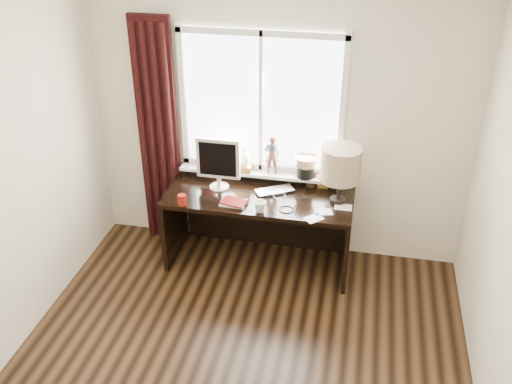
% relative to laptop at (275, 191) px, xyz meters
% --- Properties ---
extents(ceiling, '(3.50, 4.00, 0.00)m').
position_rel_laptop_xyz_m(ceiling, '(-0.03, -1.72, 1.84)').
color(ceiling, white).
rests_on(ceiling, wall_back).
extents(wall_back, '(3.50, 0.00, 2.60)m').
position_rel_laptop_xyz_m(wall_back, '(-0.03, 0.28, 0.54)').
color(wall_back, beige).
rests_on(wall_back, ground).
extents(laptop, '(0.41, 0.37, 0.03)m').
position_rel_laptop_xyz_m(laptop, '(0.00, 0.00, 0.00)').
color(laptop, silver).
rests_on(laptop, desk).
extents(mug, '(0.15, 0.15, 0.11)m').
position_rel_laptop_xyz_m(mug, '(-0.07, -0.36, 0.04)').
color(mug, white).
rests_on(mug, desk).
extents(red_cup, '(0.07, 0.07, 0.10)m').
position_rel_laptop_xyz_m(red_cup, '(-0.76, -0.39, 0.04)').
color(red_cup, maroon).
rests_on(red_cup, desk).
extents(window, '(1.52, 0.22, 1.40)m').
position_rel_laptop_xyz_m(window, '(-0.19, 0.23, 0.54)').
color(window, white).
rests_on(window, ground).
extents(curtain, '(0.38, 0.09, 2.25)m').
position_rel_laptop_xyz_m(curtain, '(-1.16, 0.19, 0.35)').
color(curtain, black).
rests_on(curtain, floor).
extents(desk, '(1.70, 0.70, 0.75)m').
position_rel_laptop_xyz_m(desk, '(-0.13, 0.01, -0.26)').
color(desk, black).
rests_on(desk, floor).
extents(monitor, '(0.40, 0.18, 0.49)m').
position_rel_laptop_xyz_m(monitor, '(-0.52, -0.02, 0.26)').
color(monitor, beige).
rests_on(monitor, desk).
extents(notebook_stack, '(0.24, 0.19, 0.03)m').
position_rel_laptop_xyz_m(notebook_stack, '(-0.32, -0.28, 0.00)').
color(notebook_stack, beige).
rests_on(notebook_stack, desk).
extents(brush_holder, '(0.09, 0.09, 0.25)m').
position_rel_laptop_xyz_m(brush_holder, '(0.31, 0.19, 0.05)').
color(brush_holder, black).
rests_on(brush_holder, desk).
extents(icon_frame, '(0.10, 0.03, 0.13)m').
position_rel_laptop_xyz_m(icon_frame, '(0.42, 0.16, 0.05)').
color(icon_frame, gold).
rests_on(icon_frame, desk).
extents(table_lamp, '(0.35, 0.35, 0.52)m').
position_rel_laptop_xyz_m(table_lamp, '(0.58, -0.05, 0.35)').
color(table_lamp, black).
rests_on(table_lamp, desk).
extents(loose_papers, '(0.40, 0.38, 0.00)m').
position_rel_laptop_xyz_m(loose_papers, '(0.50, -0.26, -0.01)').
color(loose_papers, white).
rests_on(loose_papers, desk).
extents(desk_cables, '(0.24, 0.55, 0.01)m').
position_rel_laptop_xyz_m(desk_cables, '(0.20, -0.11, -0.01)').
color(desk_cables, black).
rests_on(desk_cables, desk).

